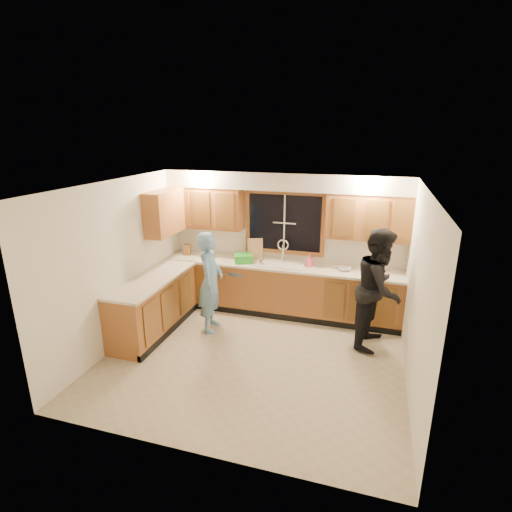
{
  "coord_description": "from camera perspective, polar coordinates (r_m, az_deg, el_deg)",
  "views": [
    {
      "loc": [
        1.51,
        -4.88,
        3.17
      ],
      "look_at": [
        -0.15,
        0.65,
        1.35
      ],
      "focal_mm": 28.0,
      "sensor_mm": 36.0,
      "label": 1
    }
  ],
  "objects": [
    {
      "name": "countertop_back",
      "position": [
        7.01,
        3.41,
        -1.37
      ],
      "size": [
        4.2,
        0.63,
        0.04
      ],
      "primitive_type": "cube",
      "color": "#EEE2C8",
      "rests_on": "base_cabinets_back"
    },
    {
      "name": "base_cabinets_back",
      "position": [
        7.19,
        3.37,
        -4.8
      ],
      "size": [
        4.2,
        0.6,
        0.88
      ],
      "primitive_type": "cube",
      "color": "#A56330",
      "rests_on": "ground"
    },
    {
      "name": "wall_left",
      "position": [
        6.36,
        -18.8,
        -0.99
      ],
      "size": [
        0.0,
        3.8,
        3.8
      ],
      "primitive_type": "plane",
      "rotation": [
        1.57,
        0.0,
        1.57
      ],
      "color": "white",
      "rests_on": "ground"
    },
    {
      "name": "sink",
      "position": [
        7.04,
        3.45,
        -1.59
      ],
      "size": [
        0.86,
        0.52,
        0.57
      ],
      "color": "white",
      "rests_on": "countertop_back"
    },
    {
      "name": "soffit",
      "position": [
        6.82,
        3.91,
        10.6
      ],
      "size": [
        4.2,
        0.35,
        0.3
      ],
      "primitive_type": "cube",
      "color": "silver",
      "rests_on": "wall_back"
    },
    {
      "name": "bowl",
      "position": [
        6.86,
        12.55,
        -1.81
      ],
      "size": [
        0.26,
        0.26,
        0.05
      ],
      "primitive_type": "imported",
      "rotation": [
        0.0,
        0.0,
        0.24
      ],
      "color": "silver",
      "rests_on": "countertop_back"
    },
    {
      "name": "wall_right",
      "position": [
        5.27,
        22.05,
        -5.16
      ],
      "size": [
        0.0,
        3.8,
        3.8
      ],
      "primitive_type": "plane",
      "rotation": [
        1.57,
        0.0,
        -1.57
      ],
      "color": "white",
      "rests_on": "ground"
    },
    {
      "name": "base_cabinets_left",
      "position": [
        6.76,
        -14.34,
        -6.85
      ],
      "size": [
        0.6,
        1.9,
        0.88
      ],
      "primitive_type": "cube",
      "color": "#A56330",
      "rests_on": "ground"
    },
    {
      "name": "countertop_left",
      "position": [
        6.58,
        -14.52,
        -3.22
      ],
      "size": [
        0.63,
        1.9,
        0.04
      ],
      "primitive_type": "cube",
      "color": "#EEE2C8",
      "rests_on": "base_cabinets_left"
    },
    {
      "name": "ceiling",
      "position": [
        5.15,
        -0.44,
        10.07
      ],
      "size": [
        4.2,
        4.2,
        0.0
      ],
      "primitive_type": "plane",
      "rotation": [
        3.14,
        0.0,
        0.0
      ],
      "color": "white"
    },
    {
      "name": "wall_back",
      "position": [
        7.2,
        4.05,
        2.04
      ],
      "size": [
        4.2,
        0.0,
        4.2
      ],
      "primitive_type": "plane",
      "rotation": [
        1.57,
        0.0,
        0.0
      ],
      "color": "white",
      "rests_on": "ground"
    },
    {
      "name": "upper_cabinets_left",
      "position": [
        7.36,
        -7.11,
        6.88
      ],
      "size": [
        1.35,
        0.33,
        0.75
      ],
      "primitive_type": "cube",
      "color": "#A56330",
      "rests_on": "wall_back"
    },
    {
      "name": "window_frame",
      "position": [
        7.11,
        4.09,
        4.74
      ],
      "size": [
        1.44,
        0.03,
        1.14
      ],
      "color": "black",
      "rests_on": "wall_back"
    },
    {
      "name": "knife_block",
      "position": [
        7.6,
        -9.78,
        0.87
      ],
      "size": [
        0.13,
        0.12,
        0.2
      ],
      "primitive_type": "cube",
      "rotation": [
        0.0,
        0.0,
        0.3
      ],
      "color": "brown",
      "rests_on": "countertop_back"
    },
    {
      "name": "dish_crate",
      "position": [
        7.11,
        -1.82,
        -0.3
      ],
      "size": [
        0.4,
        0.39,
        0.14
      ],
      "primitive_type": "cube",
      "rotation": [
        0.0,
        0.0,
        0.41
      ],
      "color": "green",
      "rests_on": "countertop_back"
    },
    {
      "name": "soap_bottle",
      "position": [
        6.94,
        7.69,
        -0.62
      ],
      "size": [
        0.13,
        0.13,
        0.21
      ],
      "primitive_type": "imported",
      "rotation": [
        0.0,
        0.0,
        -0.41
      ],
      "color": "#F85E85",
      "rests_on": "countertop_back"
    },
    {
      "name": "stove",
      "position": [
        6.33,
        -16.98,
        -8.75
      ],
      "size": [
        0.58,
        0.75,
        0.9
      ],
      "primitive_type": "cube",
      "color": "white",
      "rests_on": "floor"
    },
    {
      "name": "floor",
      "position": [
        6.01,
        -0.38,
        -14.3
      ],
      "size": [
        4.2,
        4.2,
        0.0
      ],
      "primitive_type": "plane",
      "color": "#B5A88B",
      "rests_on": "ground"
    },
    {
      "name": "woman",
      "position": [
        6.23,
        17.16,
        -4.47
      ],
      "size": [
        0.87,
        1.02,
        1.84
      ],
      "primitive_type": "imported",
      "rotation": [
        0.0,
        0.0,
        1.36
      ],
      "color": "black",
      "rests_on": "floor"
    },
    {
      "name": "upper_cabinets_right",
      "position": [
        6.75,
        15.77,
        5.39
      ],
      "size": [
        1.35,
        0.33,
        0.75
      ],
      "primitive_type": "cube",
      "color": "#A56330",
      "rests_on": "wall_back"
    },
    {
      "name": "dishwasher",
      "position": [
        7.42,
        -3.06,
        -4.33
      ],
      "size": [
        0.6,
        0.56,
        0.82
      ],
      "primitive_type": "cube",
      "color": "white",
      "rests_on": "floor"
    },
    {
      "name": "can_right",
      "position": [
        6.95,
        0.9,
        -0.85
      ],
      "size": [
        0.07,
        0.07,
        0.12
      ],
      "primitive_type": "cylinder",
      "rotation": [
        0.0,
        0.0,
        0.04
      ],
      "color": "#C3B596",
      "rests_on": "countertop_back"
    },
    {
      "name": "cutting_board",
      "position": [
        7.28,
        -0.11,
        1.08
      ],
      "size": [
        0.3,
        0.19,
        0.37
      ],
      "primitive_type": "cube",
      "rotation": [
        -0.21,
        0.0,
        0.38
      ],
      "color": "tan",
      "rests_on": "countertop_back"
    },
    {
      "name": "man",
      "position": [
        6.49,
        -6.52,
        -3.72
      ],
      "size": [
        0.5,
        0.67,
        1.66
      ],
      "primitive_type": "imported",
      "rotation": [
        0.0,
        0.0,
        1.76
      ],
      "color": "#6A9EC9",
      "rests_on": "floor"
    },
    {
      "name": "can_left",
      "position": [
        6.9,
        0.76,
        -0.97
      ],
      "size": [
        0.08,
        0.08,
        0.12
      ],
      "primitive_type": "cylinder",
      "rotation": [
        0.0,
        0.0,
        0.29
      ],
      "color": "#C3B596",
      "rests_on": "countertop_back"
    },
    {
      "name": "upper_cabinets_return",
      "position": [
        7.04,
        -12.95,
        6.09
      ],
      "size": [
        0.33,
        0.9,
        0.75
      ],
      "primitive_type": "cube",
      "color": "#A56330",
      "rests_on": "wall_left"
    }
  ]
}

